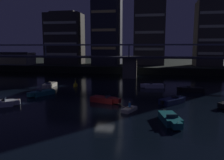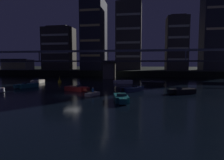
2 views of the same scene
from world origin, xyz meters
name	(u,v)px [view 2 (image 2 of 2)]	position (x,y,z in m)	size (l,w,h in m)	color
ground_plane	(72,95)	(0.00, 0.00, 0.00)	(400.00, 400.00, 0.00)	black
far_riverbank	(124,70)	(0.00, 81.61, 1.10)	(240.00, 80.00, 2.20)	black
river_bridge	(109,65)	(0.00, 33.60, 4.58)	(101.20, 6.40, 9.38)	#605B51
tower_west_low	(59,48)	(-27.35, 53.70, 11.86)	(13.62, 8.84, 19.62)	#38332D
tower_west_tall	(94,35)	(-10.27, 52.85, 17.45)	(9.02, 13.98, 30.80)	#282833
tower_central	(129,37)	(4.88, 55.25, 16.65)	(10.76, 10.09, 29.21)	#423D38
tower_east_tall	(177,44)	(24.78, 53.29, 13.19)	(8.43, 8.46, 22.29)	#423D38
tower_east_low	(218,20)	(40.76, 54.23, 22.46)	(12.25, 8.28, 40.83)	#282833
waterfront_pavilion	(18,65)	(-42.90, 45.51, 4.44)	(12.40, 7.40, 4.70)	#B2AD9E
speedboat_near_left	(124,82)	(6.46, 18.65, 0.41)	(5.23, 2.39, 1.16)	silver
speedboat_near_center	(27,85)	(-13.14, 7.49, 0.41)	(3.59, 4.87, 1.16)	#196066
speedboat_near_right	(182,91)	(17.96, 4.71, 0.41)	(4.98, 3.31, 1.16)	black
speedboat_mid_left	(132,89)	(9.35, 5.59, 0.41)	(4.28, 4.49, 1.16)	#19234C
speedboat_mid_center	(37,82)	(-15.57, 15.54, 0.41)	(1.96, 5.21, 1.16)	beige
speedboat_mid_right	(76,89)	(-0.99, 4.54, 0.41)	(5.16, 2.86, 1.16)	maroon
speedboat_far_left	(154,83)	(13.73, 15.92, 0.41)	(5.19, 1.83, 1.16)	black
speedboat_far_right	(121,98)	(8.39, -3.51, 0.41)	(2.63, 5.21, 1.16)	#196066
channel_buoy	(60,81)	(-10.28, 17.19, 0.48)	(0.90, 0.90, 1.76)	yellow
dinghy_with_paddler	(93,94)	(3.32, 0.21, 0.28)	(2.69, 2.82, 1.36)	beige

